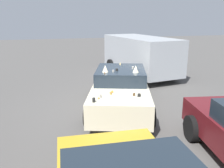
{
  "coord_description": "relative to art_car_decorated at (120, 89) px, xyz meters",
  "views": [
    {
      "loc": [
        -7.52,
        2.41,
        3.06
      ],
      "look_at": [
        0.0,
        0.3,
        0.9
      ],
      "focal_mm": 38.42,
      "sensor_mm": 36.0,
      "label": 1
    }
  ],
  "objects": [
    {
      "name": "ground_plane",
      "position": [
        -0.03,
        0.01,
        -0.7
      ],
      "size": [
        60.0,
        60.0,
        0.0
      ],
      "primitive_type": "plane",
      "color": "#514F4C"
    },
    {
      "name": "parked_van_near_left",
      "position": [
        4.43,
        -2.52,
        0.48
      ],
      "size": [
        5.38,
        2.87,
        2.08
      ],
      "rotation": [
        0.0,
        0.0,
        3.28
      ],
      "color": "#9EA3A8",
      "rests_on": "ground"
    },
    {
      "name": "art_car_decorated",
      "position": [
        0.0,
        0.0,
        0.0
      ],
      "size": [
        4.98,
        3.17,
        1.6
      ],
      "rotation": [
        0.0,
        0.0,
        2.82
      ],
      "color": "beige",
      "rests_on": "ground"
    }
  ]
}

